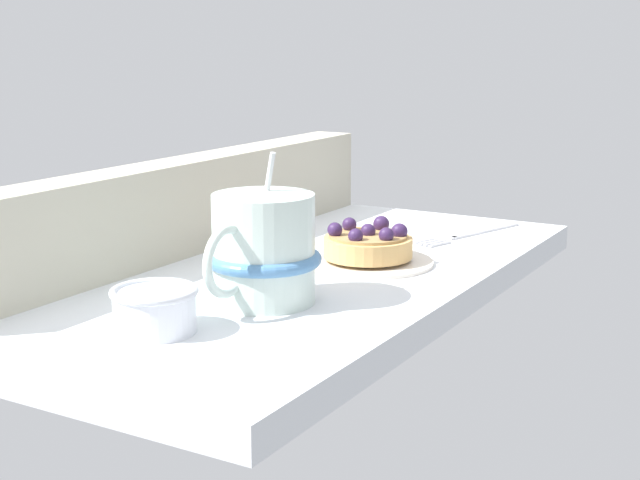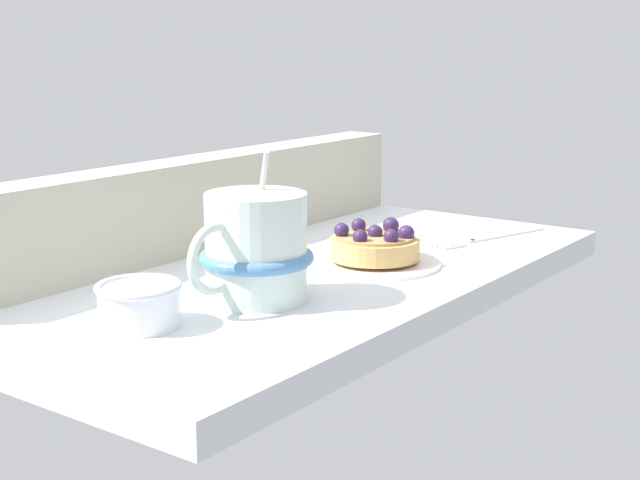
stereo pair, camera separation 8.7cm
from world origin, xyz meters
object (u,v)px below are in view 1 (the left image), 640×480
raspberry_tart (368,244)px  dessert_fork (470,233)px  dessert_plate (368,260)px  sugar_bowl (155,308)px  coffee_mug (263,250)px

raspberry_tart → dessert_fork: size_ratio=0.53×
dessert_fork → raspberry_tart: bearing=167.2°
dessert_plate → sugar_bowl: sugar_bowl is taller
coffee_mug → dessert_fork: (35.13, -5.62, -4.38)cm
raspberry_tart → dessert_fork: 18.63cm
raspberry_tart → dessert_fork: bearing=-12.8°
raspberry_tart → sugar_bowl: bearing=171.4°
raspberry_tart → dessert_fork: (18.08, -4.11, -1.78)cm
raspberry_tart → coffee_mug: 17.32cm
coffee_mug → raspberry_tart: bearing=-5.0°
dessert_plate → coffee_mug: coffee_mug is taller
dessert_plate → dessert_fork: size_ratio=0.79×
dessert_plate → raspberry_tart: size_ratio=1.48×
dessert_plate → raspberry_tart: (0.02, -0.02, 1.74)cm
coffee_mug → dessert_fork: coffee_mug is taller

